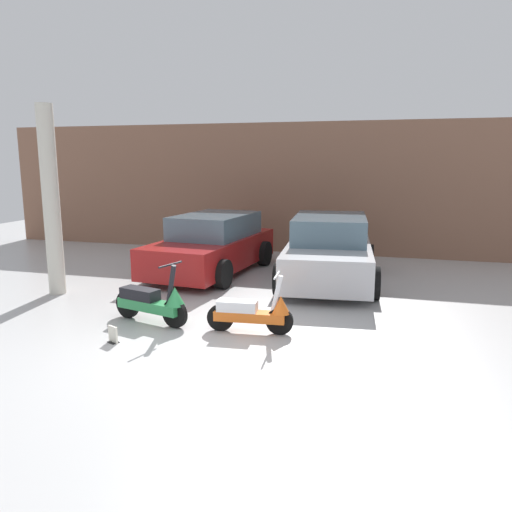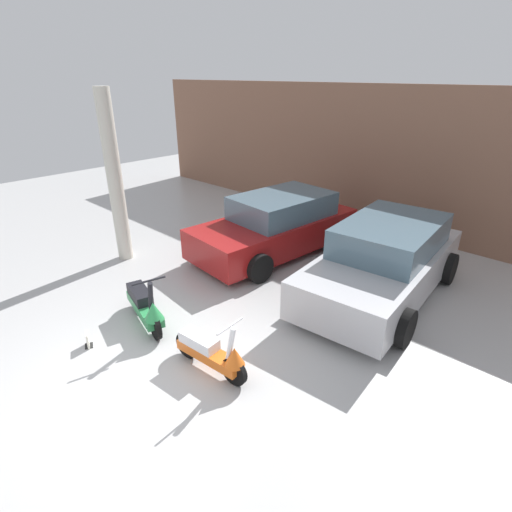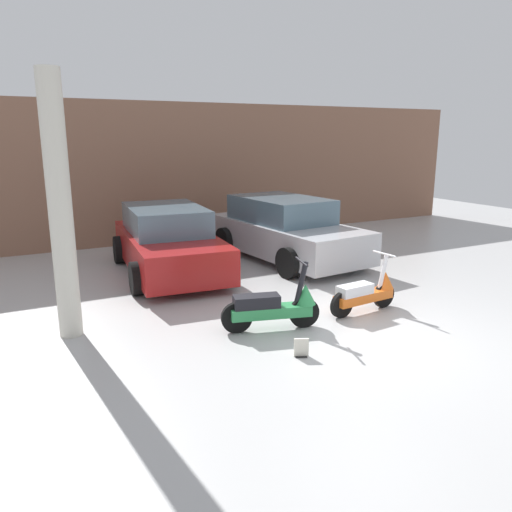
# 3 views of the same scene
# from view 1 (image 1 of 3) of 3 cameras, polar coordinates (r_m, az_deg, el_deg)

# --- Properties ---
(ground_plane) EXTENTS (28.00, 28.00, 0.00)m
(ground_plane) POSITION_cam_1_polar(r_m,az_deg,el_deg) (7.56, -7.01, -10.43)
(ground_plane) COLOR #B2B2B2
(wall_back) EXTENTS (19.60, 0.12, 3.84)m
(wall_back) POSITION_cam_1_polar(r_m,az_deg,el_deg) (14.95, 5.04, 7.69)
(wall_back) COLOR #845B47
(wall_back) RESTS_ON ground_plane
(scooter_front_left) EXTENTS (1.52, 0.70, 1.08)m
(scooter_front_left) POSITION_cam_1_polar(r_m,az_deg,el_deg) (8.67, -11.68, -5.10)
(scooter_front_left) COLOR black
(scooter_front_left) RESTS_ON ground_plane
(scooter_front_right) EXTENTS (1.41, 0.51, 0.99)m
(scooter_front_right) POSITION_cam_1_polar(r_m,az_deg,el_deg) (8.04, -0.28, -6.41)
(scooter_front_right) COLOR black
(scooter_front_right) RESTS_ON ground_plane
(car_rear_left) EXTENTS (2.34, 4.36, 1.43)m
(car_rear_left) POSITION_cam_1_polar(r_m,az_deg,el_deg) (12.34, -5.00, 1.25)
(car_rear_left) COLOR maroon
(car_rear_left) RESTS_ON ground_plane
(car_rear_center) EXTENTS (2.43, 4.53, 1.49)m
(car_rear_center) POSITION_cam_1_polar(r_m,az_deg,el_deg) (11.53, 8.35, 0.63)
(car_rear_center) COLOR #B7B7BC
(car_rear_center) RESTS_ON ground_plane
(placard_near_left_scooter) EXTENTS (0.20, 0.18, 0.26)m
(placard_near_left_scooter) POSITION_cam_1_polar(r_m,az_deg,el_deg) (7.99, -16.02, -8.72)
(placard_near_left_scooter) COLOR black
(placard_near_left_scooter) RESTS_ON ground_plane
(support_column_side) EXTENTS (0.34, 0.34, 3.84)m
(support_column_side) POSITION_cam_1_polar(r_m,az_deg,el_deg) (10.97, -22.37, 5.78)
(support_column_side) COLOR beige
(support_column_side) RESTS_ON ground_plane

